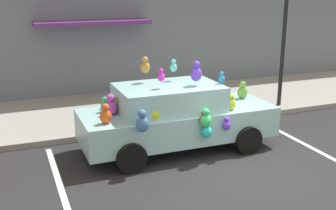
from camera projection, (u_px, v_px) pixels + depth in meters
ground_plane at (249, 172)px, 8.62m from camera, size 60.00×60.00×0.00m
sidewalk at (162, 105)px, 13.06m from camera, size 24.00×4.00×0.15m
storefront_building at (139, 0)px, 14.09m from camera, size 24.00×1.25×6.40m
parking_stripe_front at (301, 142)px, 10.25m from camera, size 0.12×3.60×0.01m
parking_stripe_rear at (59, 182)px, 8.20m from camera, size 0.12×3.60×0.01m
plush_covered_car at (175, 116)px, 9.61m from camera, size 4.44×2.01×2.14m
teddy_bear_on_sidewalk at (214, 101)px, 12.28m from camera, size 0.29×0.24×0.55m
street_lamp_post at (285, 27)px, 12.18m from camera, size 0.28×0.28×3.85m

